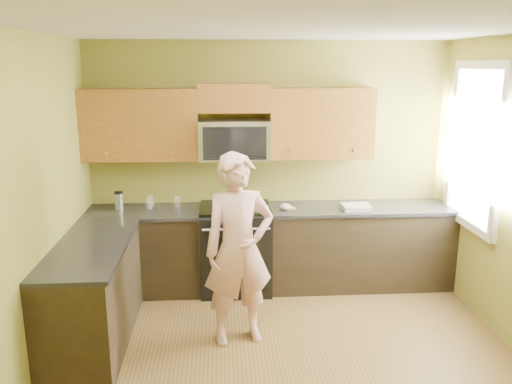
{
  "coord_description": "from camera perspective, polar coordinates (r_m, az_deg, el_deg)",
  "views": [
    {
      "loc": [
        -0.55,
        -3.77,
        2.45
      ],
      "look_at": [
        -0.2,
        1.3,
        1.2
      ],
      "focal_mm": 36.67,
      "sensor_mm": 36.0,
      "label": 1
    }
  ],
  "objects": [
    {
      "name": "floor",
      "position": [
        4.53,
        3.86,
        -18.96
      ],
      "size": [
        4.0,
        4.0,
        0.0
      ],
      "primitive_type": "plane",
      "color": "brown",
      "rests_on": "ground"
    },
    {
      "name": "ceiling",
      "position": [
        3.82,
        4.54,
        17.52
      ],
      "size": [
        4.0,
        4.0,
        0.0
      ],
      "primitive_type": "plane",
      "rotation": [
        3.14,
        0.0,
        0.0
      ],
      "color": "white",
      "rests_on": "ground"
    },
    {
      "name": "wall_back",
      "position": [
        5.9,
        1.48,
        3.07
      ],
      "size": [
        4.0,
        0.0,
        4.0
      ],
      "primitive_type": "plane",
      "rotation": [
        1.57,
        0.0,
        0.0
      ],
      "color": "olive",
      "rests_on": "ground"
    },
    {
      "name": "wall_front",
      "position": [
        2.16,
        11.9,
        -17.23
      ],
      "size": [
        4.0,
        0.0,
        4.0
      ],
      "primitive_type": "plane",
      "rotation": [
        -1.57,
        0.0,
        0.0
      ],
      "color": "olive",
      "rests_on": "ground"
    },
    {
      "name": "wall_left",
      "position": [
        4.19,
        -24.08,
        -2.66
      ],
      "size": [
        0.0,
        4.0,
        4.0
      ],
      "primitive_type": "plane",
      "rotation": [
        1.57,
        0.0,
        1.57
      ],
      "color": "olive",
      "rests_on": "ground"
    },
    {
      "name": "cabinet_back_run",
      "position": [
        5.86,
        1.7,
        -6.27
      ],
      "size": [
        4.0,
        0.6,
        0.88
      ],
      "primitive_type": "cube",
      "color": "black",
      "rests_on": "floor"
    },
    {
      "name": "cabinet_left_run",
      "position": [
        4.95,
        -17.34,
        -10.83
      ],
      "size": [
        0.6,
        1.6,
        0.88
      ],
      "primitive_type": "cube",
      "color": "black",
      "rests_on": "floor"
    },
    {
      "name": "countertop_back",
      "position": [
        5.7,
        1.74,
        -1.96
      ],
      "size": [
        4.0,
        0.62,
        0.04
      ],
      "primitive_type": "cube",
      "color": "black",
      "rests_on": "cabinet_back_run"
    },
    {
      "name": "countertop_left",
      "position": [
        4.78,
        -17.62,
        -5.8
      ],
      "size": [
        0.62,
        1.6,
        0.04
      ],
      "primitive_type": "cube",
      "color": "black",
      "rests_on": "cabinet_left_run"
    },
    {
      "name": "stove",
      "position": [
        5.8,
        -2.24,
        -6.12
      ],
      "size": [
        0.76,
        0.65,
        0.95
      ],
      "primitive_type": null,
      "color": "black",
      "rests_on": "floor"
    },
    {
      "name": "microwave",
      "position": [
        5.66,
        -2.37,
        3.63
      ],
      "size": [
        0.76,
        0.4,
        0.42
      ],
      "primitive_type": null,
      "color": "silver",
      "rests_on": "wall_back"
    },
    {
      "name": "upper_cab_left",
      "position": [
        5.76,
        -12.3,
        3.5
      ],
      "size": [
        1.22,
        0.33,
        0.75
      ],
      "primitive_type": null,
      "color": "brown",
      "rests_on": "wall_back"
    },
    {
      "name": "upper_cab_right",
      "position": [
        5.8,
        6.97,
        3.78
      ],
      "size": [
        1.12,
        0.33,
        0.75
      ],
      "primitive_type": null,
      "color": "brown",
      "rests_on": "wall_back"
    },
    {
      "name": "upper_cab_over_mw",
      "position": [
        5.62,
        -2.45,
        10.23
      ],
      "size": [
        0.76,
        0.33,
        0.3
      ],
      "primitive_type": "cube",
      "color": "brown",
      "rests_on": "wall_back"
    },
    {
      "name": "window",
      "position": [
        5.63,
        22.86,
        4.57
      ],
      "size": [
        0.06,
        1.06,
        1.66
      ],
      "primitive_type": null,
      "color": "white",
      "rests_on": "wall_right"
    },
    {
      "name": "woman",
      "position": [
        4.62,
        -1.88,
        -6.3
      ],
      "size": [
        0.71,
        0.55,
        1.72
      ],
      "primitive_type": "imported",
      "rotation": [
        0.0,
        0.0,
        0.24
      ],
      "color": "#EE8177",
      "rests_on": "floor"
    },
    {
      "name": "frying_pan",
      "position": [
        5.41,
        -1.9,
        -2.3
      ],
      "size": [
        0.32,
        0.45,
        0.05
      ],
      "primitive_type": null,
      "rotation": [
        0.0,
        0.0,
        0.24
      ],
      "color": "black",
      "rests_on": "stove"
    },
    {
      "name": "butter_tub",
      "position": [
        5.53,
        0.75,
        -2.26
      ],
      "size": [
        0.15,
        0.15,
        0.09
      ],
      "primitive_type": null,
      "rotation": [
        0.0,
        0.0,
        0.25
      ],
      "color": "#F2FB42",
      "rests_on": "countertop_back"
    },
    {
      "name": "toast_slice",
      "position": [
        5.68,
        3.69,
        -1.75
      ],
      "size": [
        0.13,
        0.13,
        0.01
      ],
      "primitive_type": "cube",
      "rotation": [
        0.0,
        0.0,
        0.21
      ],
      "color": "#B27F47",
      "rests_on": "countertop_back"
    },
    {
      "name": "napkin_a",
      "position": [
        5.51,
        0.3,
        -1.98
      ],
      "size": [
        0.14,
        0.15,
        0.06
      ],
      "primitive_type": "ellipsoid",
      "rotation": [
        0.0,
        0.0,
        -0.34
      ],
      "color": "silver",
      "rests_on": "countertop_back"
    },
    {
      "name": "napkin_b",
      "position": [
        5.64,
        3.23,
        -1.61
      ],
      "size": [
        0.13,
        0.14,
        0.07
      ],
      "primitive_type": "ellipsoid",
      "rotation": [
        0.0,
        0.0,
        0.08
      ],
      "color": "silver",
      "rests_on": "countertop_back"
    },
    {
      "name": "dish_towel",
      "position": [
        5.75,
        10.86,
        -1.62
      ],
      "size": [
        0.31,
        0.25,
        0.05
      ],
      "primitive_type": "cube",
      "rotation": [
        0.0,
        0.0,
        0.04
      ],
      "color": "white",
      "rests_on": "countertop_back"
    },
    {
      "name": "travel_mug",
      "position": [
        5.84,
        -14.67,
        -1.82
      ],
      "size": [
        0.09,
        0.09,
        0.19
      ],
      "primitive_type": null,
      "rotation": [
        0.0,
        0.0,
        0.02
      ],
      "color": "silver",
      "rests_on": "countertop_back"
    },
    {
      "name": "glass_a",
      "position": [
        5.8,
        -8.62,
        -1.01
      ],
      "size": [
        0.08,
        0.08,
        0.12
      ],
      "primitive_type": "cylinder",
      "rotation": [
        0.0,
        0.0,
        -0.21
      ],
      "color": "silver",
      "rests_on": "countertop_back"
    },
    {
      "name": "glass_b",
      "position": [
        5.8,
        -11.62,
        -1.15
      ],
      "size": [
        0.09,
        0.09,
        0.12
      ],
      "primitive_type": "cylinder",
      "rotation": [
        0.0,
        0.0,
        -0.32
      ],
      "color": "silver",
      "rests_on": "countertop_back"
    },
    {
      "name": "glass_c",
      "position": [
        5.89,
        -11.39,
        -0.91
      ],
      "size": [
        0.09,
        0.09,
        0.12
      ],
      "primitive_type": "cylinder",
      "rotation": [
        0.0,
        0.0,
        0.26
      ],
      "color": "silver",
      "rests_on": "countertop_back"
    }
  ]
}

